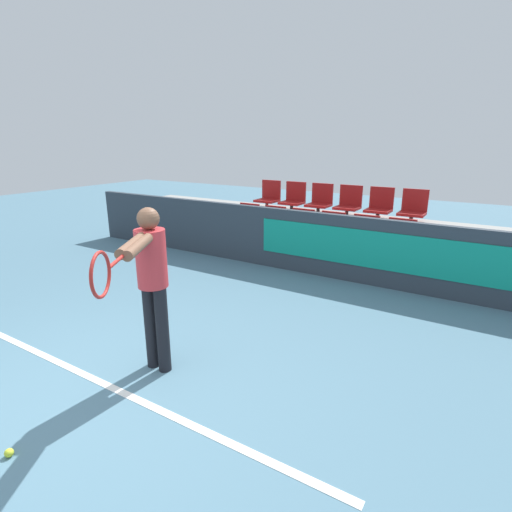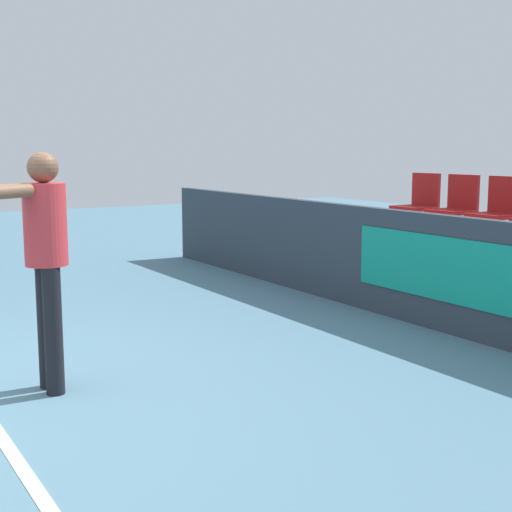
% 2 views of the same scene
% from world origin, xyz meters
% --- Properties ---
extents(ground_plane, '(30.00, 30.00, 0.00)m').
position_xyz_m(ground_plane, '(0.00, 0.00, 0.00)').
color(ground_plane, slate).
extents(court_baseline, '(4.93, 0.08, 0.01)m').
position_xyz_m(court_baseline, '(0.00, 0.32, 0.00)').
color(court_baseline, white).
rests_on(court_baseline, ground).
extents(barrier_wall, '(10.14, 0.14, 1.10)m').
position_xyz_m(barrier_wall, '(0.04, 4.46, 0.55)').
color(barrier_wall, '#2D3842').
rests_on(barrier_wall, ground).
extents(bleacher_tier_front, '(9.74, 0.92, 0.40)m').
position_xyz_m(bleacher_tier_front, '(0.00, 5.00, 0.20)').
color(bleacher_tier_front, '#9E9E99').
rests_on(bleacher_tier_front, ground).
extents(bleacher_tier_middle, '(9.74, 0.92, 0.81)m').
position_xyz_m(bleacher_tier_middle, '(0.00, 5.91, 0.40)').
color(bleacher_tier_middle, '#9E9E99').
rests_on(bleacher_tier_middle, ground).
extents(stadium_chair_0, '(0.46, 0.43, 0.59)m').
position_xyz_m(stadium_chair_0, '(-1.55, 5.12, 0.65)').
color(stadium_chair_0, '#333333').
rests_on(stadium_chair_0, bleacher_tier_front).
extents(stadium_chair_1, '(0.46, 0.43, 0.59)m').
position_xyz_m(stadium_chair_1, '(-0.93, 5.12, 0.65)').
color(stadium_chair_1, '#333333').
rests_on(stadium_chair_1, bleacher_tier_front).
extents(stadium_chair_2, '(0.46, 0.43, 0.59)m').
position_xyz_m(stadium_chair_2, '(-0.31, 5.12, 0.65)').
color(stadium_chair_2, '#333333').
rests_on(stadium_chair_2, bleacher_tier_front).
extents(stadium_chair_3, '(0.46, 0.43, 0.59)m').
position_xyz_m(stadium_chair_3, '(0.31, 5.12, 0.65)').
color(stadium_chair_3, '#333333').
rests_on(stadium_chair_3, bleacher_tier_front).
extents(stadium_chair_4, '(0.46, 0.43, 0.59)m').
position_xyz_m(stadium_chair_4, '(0.93, 5.12, 0.65)').
color(stadium_chair_4, '#333333').
rests_on(stadium_chair_4, bleacher_tier_front).
extents(stadium_chair_5, '(0.46, 0.43, 0.59)m').
position_xyz_m(stadium_chair_5, '(1.55, 5.12, 0.65)').
color(stadium_chair_5, '#333333').
rests_on(stadium_chair_5, bleacher_tier_front).
extents(stadium_chair_6, '(0.46, 0.43, 0.59)m').
position_xyz_m(stadium_chair_6, '(-1.55, 6.04, 1.06)').
color(stadium_chair_6, '#333333').
rests_on(stadium_chair_6, bleacher_tier_middle).
extents(stadium_chair_7, '(0.46, 0.43, 0.59)m').
position_xyz_m(stadium_chair_7, '(-0.93, 6.04, 1.06)').
color(stadium_chair_7, '#333333').
rests_on(stadium_chair_7, bleacher_tier_middle).
extents(stadium_chair_8, '(0.46, 0.43, 0.59)m').
position_xyz_m(stadium_chair_8, '(-0.31, 6.04, 1.06)').
color(stadium_chair_8, '#333333').
rests_on(stadium_chair_8, bleacher_tier_middle).
extents(stadium_chair_9, '(0.46, 0.43, 0.59)m').
position_xyz_m(stadium_chair_9, '(0.31, 6.04, 1.06)').
color(stadium_chair_9, '#333333').
rests_on(stadium_chair_9, bleacher_tier_middle).
extents(stadium_chair_10, '(0.46, 0.43, 0.59)m').
position_xyz_m(stadium_chair_10, '(0.93, 6.04, 1.06)').
color(stadium_chair_10, '#333333').
rests_on(stadium_chair_10, bleacher_tier_middle).
extents(stadium_chair_11, '(0.46, 0.43, 0.59)m').
position_xyz_m(stadium_chair_11, '(1.55, 6.04, 1.06)').
color(stadium_chair_11, '#333333').
rests_on(stadium_chair_11, bleacher_tier_middle).
extents(tennis_player, '(0.85, 1.31, 1.69)m').
position_xyz_m(tennis_player, '(0.18, 0.76, 1.04)').
color(tennis_player, black).
rests_on(tennis_player, ground).
extents(tennis_ball, '(0.07, 0.07, 0.07)m').
position_xyz_m(tennis_ball, '(0.06, -0.66, 0.03)').
color(tennis_ball, '#CCDB33').
rests_on(tennis_ball, ground).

